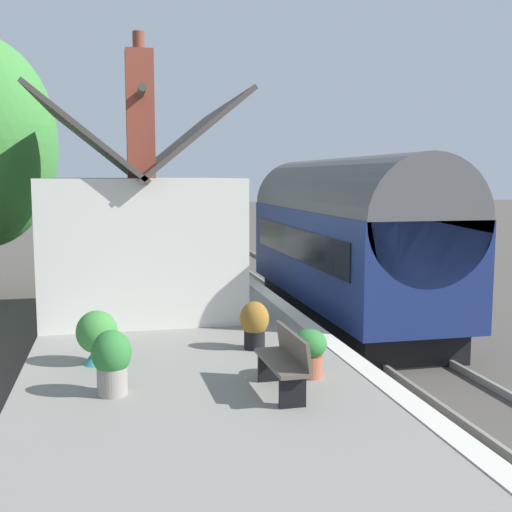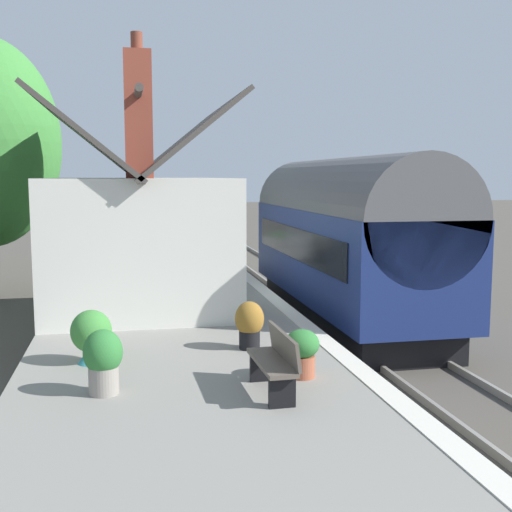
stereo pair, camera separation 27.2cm
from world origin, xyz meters
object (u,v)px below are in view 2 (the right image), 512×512
at_px(train, 345,239).
at_px(planter_bench_right, 91,335).
at_px(bench_near_building, 182,251).
at_px(planter_corner_building, 302,351).
at_px(planter_under_sign, 178,241).
at_px(planter_bench_left, 103,359).
at_px(bench_platform_end, 276,360).
at_px(planter_edge_far, 249,323).
at_px(planter_by_door, 141,245).
at_px(station_building, 139,234).

bearing_deg(train, planter_bench_right, 131.07).
bearing_deg(bench_near_building, planter_corner_building, -176.74).
height_order(planter_bench_right, planter_under_sign, planter_bench_right).
distance_m(train, planter_bench_left, 9.21).
relative_size(bench_platform_end, planter_corner_building, 1.93).
xyz_separation_m(bench_platform_end, planter_edge_far, (2.36, -0.08, -0.02)).
bearing_deg(planter_bench_right, planter_edge_far, -82.80).
relative_size(train, planter_corner_building, 13.03).
bearing_deg(train, planter_by_door, 26.41).
bearing_deg(bench_platform_end, train, -25.99).
relative_size(train, planter_by_door, 9.33).
bearing_deg(planter_under_sign, planter_by_door, 99.49).
xyz_separation_m(planter_corner_building, planter_bench_left, (-0.17, 2.90, 0.08)).
height_order(bench_platform_end, bench_near_building, same).
height_order(station_building, planter_bench_left, station_building).
bearing_deg(planter_bench_left, bench_platform_end, -101.23).
distance_m(planter_under_sign, planter_bench_left, 17.57).
relative_size(bench_near_building, planter_by_door, 1.37).
height_order(train, planter_edge_far, train).
distance_m(planter_edge_far, planter_corner_building, 1.79).
height_order(station_building, planter_by_door, station_building).
bearing_deg(planter_under_sign, bench_near_building, 176.94).
bearing_deg(planter_edge_far, station_building, 19.66).
height_order(station_building, planter_corner_building, station_building).
distance_m(bench_platform_end, planter_corner_building, 0.85).
xyz_separation_m(train, planter_bench_left, (-6.96, 5.97, -0.89)).
xyz_separation_m(bench_near_building, planter_corner_building, (-12.61, -0.72, -0.07)).
xyz_separation_m(station_building, bench_platform_end, (-7.30, -1.68, -1.15)).
xyz_separation_m(bench_near_building, planter_bench_left, (-12.78, 2.18, 0.02)).
relative_size(bench_near_building, planter_edge_far, 1.66).
bearing_deg(bench_platform_end, planter_bench_left, 78.77).
bearing_deg(train, planter_edge_far, 145.09).
distance_m(planter_under_sign, planter_by_door, 1.54).
xyz_separation_m(train, bench_platform_end, (-7.43, 3.62, -0.91)).
bearing_deg(planter_bench_right, bench_platform_end, -128.09).
bearing_deg(train, bench_near_building, 33.05).
bearing_deg(planter_edge_far, planter_corner_building, -164.75).
height_order(planter_bench_right, planter_corner_building, planter_bench_right).
relative_size(planter_bench_right, planter_edge_far, 1.04).
bearing_deg(planter_edge_far, planter_by_door, 5.69).
distance_m(train, planter_by_door, 11.43).
relative_size(bench_platform_end, planter_under_sign, 1.96).
relative_size(planter_edge_far, planter_under_sign, 1.17).
bearing_deg(planter_bench_left, bench_near_building, -9.68).
bearing_deg(planter_bench_left, station_building, -5.52).
relative_size(train, bench_platform_end, 6.74).
xyz_separation_m(station_building, planter_bench_left, (-6.84, 0.66, -1.14)).
xyz_separation_m(bench_platform_end, planter_corner_building, (0.64, -0.55, -0.07)).
height_order(planter_edge_far, planter_bench_left, planter_bench_left).
bearing_deg(planter_edge_far, train, -34.91).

